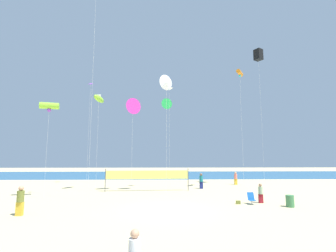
% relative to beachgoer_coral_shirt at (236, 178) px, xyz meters
% --- Properties ---
extents(ground_plane, '(120.00, 120.00, 0.00)m').
position_rel_beachgoer_coral_shirt_xyz_m(ground_plane, '(-9.43, -14.44, -0.89)').
color(ground_plane, '#D1BC89').
extents(ocean_band, '(120.00, 20.00, 0.01)m').
position_rel_beachgoer_coral_shirt_xyz_m(ocean_band, '(-9.43, 17.01, -0.89)').
color(ocean_band, '#28608C').
rests_on(ocean_band, ground).
extents(beachgoer_coral_shirt, '(0.38, 0.38, 1.67)m').
position_rel_beachgoer_coral_shirt_xyz_m(beachgoer_coral_shirt, '(0.00, 0.00, 0.00)').
color(beachgoer_coral_shirt, gold).
rests_on(beachgoer_coral_shirt, ground).
extents(beachgoer_teal_shirt, '(0.40, 0.40, 1.75)m').
position_rel_beachgoer_coral_shirt_xyz_m(beachgoer_teal_shirt, '(-5.17, -3.70, 0.04)').
color(beachgoer_teal_shirt, navy).
rests_on(beachgoer_teal_shirt, ground).
extents(beachgoer_sage_shirt, '(0.35, 0.35, 1.53)m').
position_rel_beachgoer_coral_shirt_xyz_m(beachgoer_sage_shirt, '(-1.74, -12.15, -0.07)').
color(beachgoer_sage_shirt, maroon).
rests_on(beachgoer_sage_shirt, ground).
extents(beachgoer_olive_shirt, '(0.42, 0.42, 1.86)m').
position_rel_beachgoer_coral_shirt_xyz_m(beachgoer_olive_shirt, '(-18.76, -15.84, 0.10)').
color(beachgoer_olive_shirt, gold).
rests_on(beachgoer_olive_shirt, ground).
extents(folding_beach_chair, '(0.52, 0.65, 0.89)m').
position_rel_beachgoer_coral_shirt_xyz_m(folding_beach_chair, '(-2.68, -12.60, -0.43)').
color(folding_beach_chair, '#1959B2').
rests_on(folding_beach_chair, ground).
extents(trash_barrel, '(0.58, 0.58, 0.86)m').
position_rel_beachgoer_coral_shirt_xyz_m(trash_barrel, '(-0.20, -13.73, -0.46)').
color(trash_barrel, '#3F7F4C').
rests_on(trash_barrel, ground).
extents(volleyball_net, '(8.99, 0.56, 2.40)m').
position_rel_beachgoer_coral_shirt_xyz_m(volleyball_net, '(-11.30, -5.44, 0.75)').
color(volleyball_net, '#4C4C51').
rests_on(volleyball_net, ground).
extents(beach_handbag, '(0.33, 0.17, 0.27)m').
position_rel_beachgoer_coral_shirt_xyz_m(beach_handbag, '(-3.72, -12.57, -0.76)').
color(beach_handbag, olive).
rests_on(beach_handbag, ground).
extents(kite_magenta_delta, '(1.68, 1.29, 10.06)m').
position_rel_beachgoer_coral_shirt_xyz_m(kite_magenta_delta, '(-12.95, -5.96, 8.27)').
color(kite_magenta_delta, silver).
rests_on(kite_magenta_delta, ground).
extents(kite_violet_diamond, '(0.74, 0.75, 13.70)m').
position_rel_beachgoer_coral_shirt_xyz_m(kite_violet_diamond, '(-19.49, -0.01, 12.44)').
color(kite_violet_diamond, silver).
rests_on(kite_violet_diamond, ground).
extents(kite_green_delta, '(1.73, 0.76, 12.64)m').
position_rel_beachgoer_coral_shirt_xyz_m(kite_green_delta, '(-9.04, 4.56, 10.89)').
color(kite_green_delta, silver).
rests_on(kite_green_delta, ground).
extents(kite_white_delta, '(1.51, 1.23, 12.47)m').
position_rel_beachgoer_coral_shirt_xyz_m(kite_white_delta, '(-9.26, -6.93, 10.72)').
color(kite_white_delta, silver).
rests_on(kite_white_delta, ground).
extents(kite_lime_inflatable, '(1.19, 2.03, 10.63)m').
position_rel_beachgoer_coral_shirt_xyz_m(kite_lime_inflatable, '(-16.82, -5.42, 9.22)').
color(kite_lime_inflatable, silver).
rests_on(kite_lime_inflatable, ground).
extents(kite_lime_tube, '(1.73, 1.01, 8.65)m').
position_rel_beachgoer_coral_shirt_xyz_m(kite_lime_tube, '(-20.13, -9.91, 7.42)').
color(kite_lime_tube, silver).
rests_on(kite_lime_tube, ground).
extents(kite_black_box, '(1.24, 1.24, 17.85)m').
position_rel_beachgoer_coral_shirt_xyz_m(kite_black_box, '(3.07, -1.77, 16.22)').
color(kite_black_box, silver).
rests_on(kite_black_box, ground).
extents(kite_white_diamond, '(0.73, 0.75, 12.03)m').
position_rel_beachgoer_coral_shirt_xyz_m(kite_white_diamond, '(-8.87, -4.09, 10.83)').
color(kite_white_diamond, silver).
rests_on(kite_white_diamond, ground).
extents(kite_yellow_diamond, '(0.37, 0.38, 19.25)m').
position_rel_beachgoer_coral_shirt_xyz_m(kite_yellow_diamond, '(-15.77, -11.59, 16.31)').
color(kite_yellow_diamond, silver).
rests_on(kite_yellow_diamond, ground).
extents(kite_orange_tube, '(1.23, 1.61, 13.82)m').
position_rel_beachgoer_coral_shirt_xyz_m(kite_orange_tube, '(-0.48, -4.59, 12.63)').
color(kite_orange_tube, silver).
rests_on(kite_orange_tube, ground).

